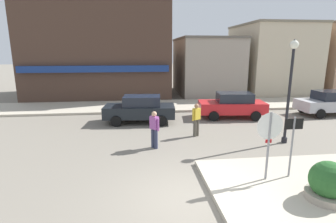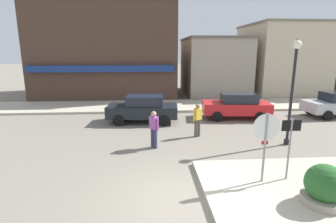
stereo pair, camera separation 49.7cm
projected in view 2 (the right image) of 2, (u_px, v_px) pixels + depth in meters
The scene contains 14 objects.
ground_plane at pixel (183, 200), 7.29m from camera, with size 160.00×160.00×0.00m, color gray.
sidewalk_corner at pixel (317, 195), 7.42m from camera, with size 6.40×4.80×0.15m, color #B7AD99.
kerb_far at pixel (162, 106), 19.47m from camera, with size 80.00×4.00×0.15m, color #B7AD99.
stop_sign at pixel (265, 139), 7.76m from camera, with size 0.82×0.07×2.30m.
one_way_sign at pixel (290, 143), 7.94m from camera, with size 0.60×0.06×2.10m.
planter at pixel (324, 189), 6.79m from camera, with size 1.10×1.10×1.23m.
lamp_post at pixel (294, 78), 10.97m from camera, with size 0.36×0.36×4.54m.
parked_car_nearest at pixel (143, 108), 15.13m from camera, with size 4.12×2.12×1.56m.
parked_car_second at pixel (237, 105), 15.97m from camera, with size 4.16×2.19×1.56m.
pedestrian_crossing_near at pixel (198, 119), 12.52m from camera, with size 0.51×0.38×1.61m.
pedestrian_crossing_far at pixel (154, 128), 11.05m from camera, with size 0.42×0.48×1.61m.
building_corner_shop at pixel (109, 48), 24.19m from camera, with size 12.36×8.81×8.57m.
building_storefront_left_near at pixel (213, 66), 25.25m from camera, with size 5.51×7.80×5.26m.
building_storefront_left_mid at pixel (280, 59), 25.47m from camera, with size 6.45×7.80×6.56m.
Camera 2 is at (-0.87, -6.49, 4.06)m, focal length 28.00 mm.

